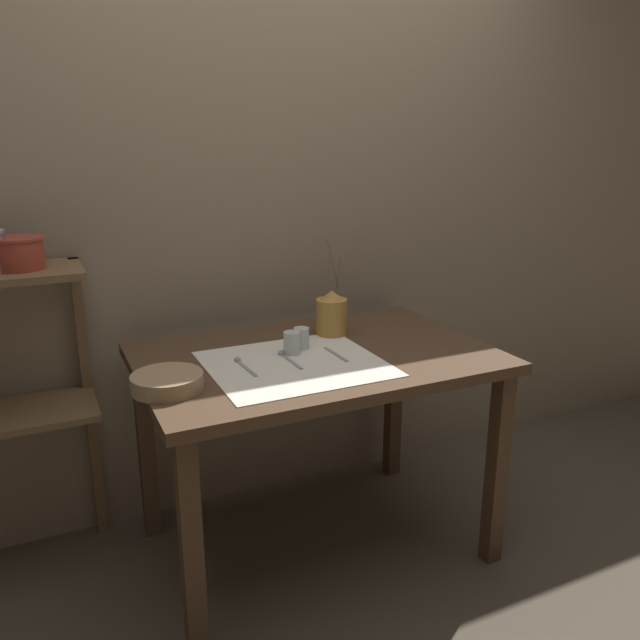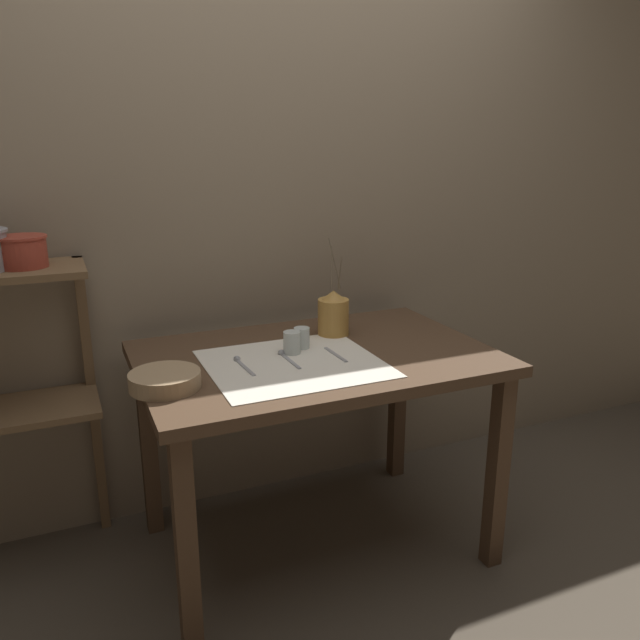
{
  "view_description": "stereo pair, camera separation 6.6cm",
  "coord_description": "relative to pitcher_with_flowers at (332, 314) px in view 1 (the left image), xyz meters",
  "views": [
    {
      "loc": [
        -0.88,
        -1.91,
        1.52
      ],
      "look_at": [
        0.02,
        0.0,
        0.91
      ],
      "focal_mm": 35.0,
      "sensor_mm": 36.0,
      "label": 1
    },
    {
      "loc": [
        -0.82,
        -1.93,
        1.52
      ],
      "look_at": [
        0.02,
        0.0,
        0.91
      ],
      "focal_mm": 35.0,
      "sensor_mm": 36.0,
      "label": 2
    }
  ],
  "objects": [
    {
      "name": "pitcher_with_flowers",
      "position": [
        0.0,
        0.0,
        0.0
      ],
      "size": [
        0.12,
        0.12,
        0.38
      ],
      "color": "#B7843D",
      "rests_on": "wooden_table"
    },
    {
      "name": "glass_tumbler_far",
      "position": [
        -0.17,
        -0.11,
        -0.04
      ],
      "size": [
        0.06,
        0.06,
        0.08
      ],
      "color": "silver",
      "rests_on": "wooden_table"
    },
    {
      "name": "wooden_table",
      "position": [
        -0.15,
        -0.17,
        -0.19
      ],
      "size": [
        1.24,
        0.83,
        0.79
      ],
      "color": "#4C3523",
      "rests_on": "ground_plane"
    },
    {
      "name": "ground_plane",
      "position": [
        -0.15,
        -0.17,
        -0.88
      ],
      "size": [
        12.0,
        12.0,
        0.0
      ],
      "primitive_type": "plane",
      "color": "brown"
    },
    {
      "name": "wooden_bowl",
      "position": [
        -0.7,
        -0.29,
        -0.06
      ],
      "size": [
        0.22,
        0.22,
        0.05
      ],
      "color": "#9E7F5B",
      "rests_on": "wooden_table"
    },
    {
      "name": "linen_cloth",
      "position": [
        -0.26,
        -0.25,
        -0.08
      ],
      "size": [
        0.58,
        0.53,
        0.0
      ],
      "color": "silver",
      "rests_on": "wooden_table"
    },
    {
      "name": "stone_wall_back",
      "position": [
        -0.15,
        0.35,
        0.32
      ],
      "size": [
        7.0,
        0.06,
        2.4
      ],
      "color": "gray",
      "rests_on": "ground_plane"
    },
    {
      "name": "glass_tumbler_near",
      "position": [
        -0.23,
        -0.15,
        -0.04
      ],
      "size": [
        0.06,
        0.06,
        0.08
      ],
      "color": "silver",
      "rests_on": "wooden_table"
    },
    {
      "name": "spoon_inner",
      "position": [
        -0.43,
        -0.17,
        -0.08
      ],
      "size": [
        0.03,
        0.18,
        0.02
      ],
      "color": "#939399",
      "rests_on": "wooden_table"
    },
    {
      "name": "metal_pot_small",
      "position": [
        -1.06,
        0.15,
        0.3
      ],
      "size": [
        0.17,
        0.17,
        0.1
      ],
      "color": "#9E3828",
      "rests_on": "wooden_shelf_unit"
    },
    {
      "name": "fork_inner",
      "position": [
        -0.1,
        -0.23,
        -0.08
      ],
      "size": [
        0.02,
        0.17,
        0.0
      ],
      "color": "#939399",
      "rests_on": "wooden_table"
    },
    {
      "name": "spoon_outer",
      "position": [
        -0.27,
        -0.17,
        -0.08
      ],
      "size": [
        0.02,
        0.18,
        0.02
      ],
      "color": "#939399",
      "rests_on": "wooden_table"
    }
  ]
}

